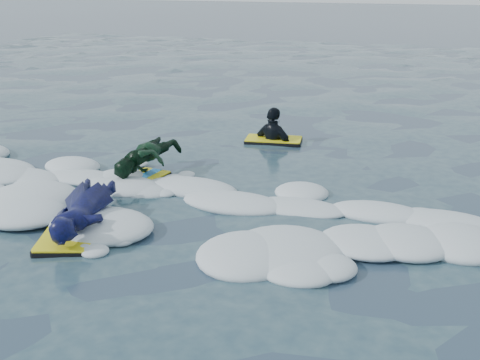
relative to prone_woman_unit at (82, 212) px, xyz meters
name	(u,v)px	position (x,y,z in m)	size (l,w,h in m)	color
ground	(97,236)	(0.24, -0.09, -0.22)	(120.00, 120.00, 0.00)	#18243A
foam_band	(141,204)	(0.24, 0.94, -0.22)	(12.00, 3.10, 0.30)	silver
prone_woman_unit	(82,212)	(0.00, 0.00, 0.00)	(1.08, 1.77, 0.43)	black
prone_child_unit	(147,161)	(-0.17, 1.93, 0.04)	(0.78, 1.36, 0.51)	black
waiting_rider_unit	(273,148)	(0.99, 4.41, -0.33)	(1.06, 0.69, 1.47)	black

